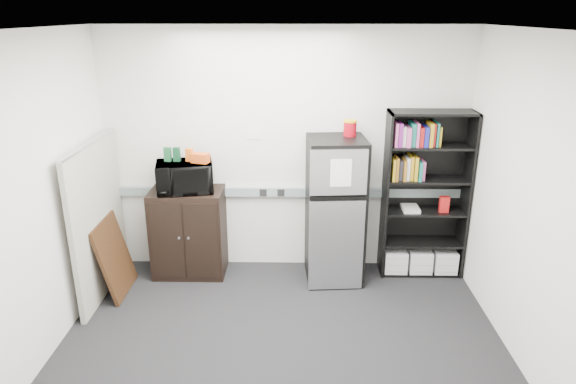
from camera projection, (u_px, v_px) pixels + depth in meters
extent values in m
plane|color=black|center=(281.00, 355.00, 4.45)|extent=(4.00, 4.00, 0.00)
cube|color=white|center=(285.00, 153.00, 5.65)|extent=(4.00, 0.02, 2.70)
cube|color=white|center=(538.00, 212.00, 3.97)|extent=(0.02, 3.50, 2.70)
cube|color=white|center=(27.00, 209.00, 4.04)|extent=(0.02, 3.50, 2.70)
cube|color=white|center=(279.00, 30.00, 3.55)|extent=(4.00, 3.50, 0.02)
cube|color=gray|center=(285.00, 192.00, 5.77)|extent=(3.92, 0.05, 0.10)
cube|color=white|center=(253.00, 135.00, 5.59)|extent=(0.14, 0.00, 0.10)
cube|color=black|center=(385.00, 195.00, 5.60)|extent=(0.02, 0.34, 1.85)
cube|color=black|center=(465.00, 196.00, 5.58)|extent=(0.02, 0.34, 1.85)
cube|color=black|center=(422.00, 191.00, 5.74)|extent=(0.90, 0.02, 1.85)
cube|color=black|center=(433.00, 112.00, 5.29)|extent=(0.90, 0.34, 0.02)
cube|color=black|center=(418.00, 269.00, 5.89)|extent=(0.85, 0.32, 0.03)
cube|color=black|center=(421.00, 242.00, 5.77)|extent=(0.85, 0.32, 0.03)
cube|color=black|center=(424.00, 211.00, 5.65)|extent=(0.85, 0.32, 0.02)
cube|color=black|center=(427.00, 179.00, 5.53)|extent=(0.85, 0.32, 0.02)
cube|color=black|center=(430.00, 146.00, 5.41)|extent=(0.85, 0.32, 0.02)
cube|color=silver|center=(394.00, 259.00, 5.84)|extent=(0.25, 0.30, 0.25)
cube|color=silver|center=(419.00, 259.00, 5.84)|extent=(0.25, 0.30, 0.25)
cube|color=silver|center=(444.00, 259.00, 5.83)|extent=(0.25, 0.30, 0.25)
cube|color=#999688|center=(98.00, 221.00, 5.24)|extent=(0.05, 1.30, 1.60)
cube|color=#B2B2B7|center=(88.00, 144.00, 4.97)|extent=(0.06, 1.30, 0.02)
cube|color=black|center=(189.00, 232.00, 5.72)|extent=(0.79, 0.49, 0.99)
cube|color=black|center=(167.00, 241.00, 5.49)|extent=(0.36, 0.01, 0.87)
cube|color=black|center=(202.00, 242.00, 5.48)|extent=(0.36, 0.01, 0.87)
cylinder|color=#B2B2B7|center=(179.00, 238.00, 5.46)|extent=(0.02, 0.02, 0.02)
cylinder|color=#B2B2B7|center=(188.00, 238.00, 5.46)|extent=(0.02, 0.02, 0.02)
imported|color=black|center=(185.00, 177.00, 5.49)|extent=(0.66, 0.51, 0.33)
cube|color=#17502A|center=(168.00, 154.00, 5.44)|extent=(0.08, 0.06, 0.15)
cube|color=#0D391F|center=(177.00, 154.00, 5.44)|extent=(0.07, 0.06, 0.15)
cube|color=orange|center=(189.00, 155.00, 5.44)|extent=(0.08, 0.07, 0.14)
cube|color=#D64C15|center=(200.00, 158.00, 5.40)|extent=(0.20, 0.15, 0.10)
cube|color=black|center=(335.00, 211.00, 5.53)|extent=(0.64, 0.64, 1.57)
cube|color=#B6B6BB|center=(339.00, 173.00, 5.06)|extent=(0.57, 0.06, 0.47)
cube|color=#B6B6BB|center=(336.00, 246.00, 5.33)|extent=(0.57, 0.06, 1.00)
cube|color=black|center=(338.00, 198.00, 5.14)|extent=(0.57, 0.05, 0.03)
cube|color=white|center=(341.00, 173.00, 5.05)|extent=(0.21, 0.02, 0.28)
cube|color=black|center=(337.00, 139.00, 5.27)|extent=(0.64, 0.64, 0.02)
cylinder|color=#A00714|center=(350.00, 128.00, 5.35)|extent=(0.14, 0.14, 0.17)
cylinder|color=gold|center=(350.00, 119.00, 5.32)|extent=(0.14, 0.14, 0.02)
cube|color=black|center=(114.00, 256.00, 5.34)|extent=(0.23, 0.64, 0.81)
cube|color=beige|center=(116.00, 256.00, 5.34)|extent=(0.17, 0.54, 0.68)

